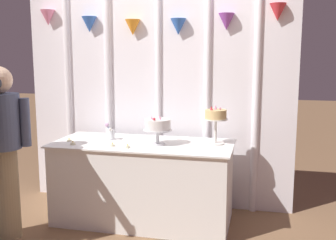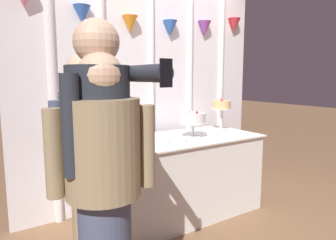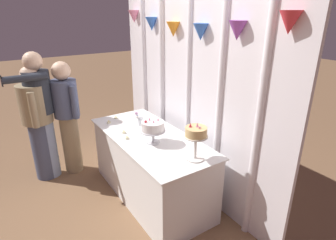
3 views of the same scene
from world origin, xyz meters
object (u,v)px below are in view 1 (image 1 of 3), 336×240
cake_table (143,182)px  tealight_far_right (128,147)px  guest_man_pink_jacket (3,146)px  tealight_near_left (73,144)px  cake_display_nearright (216,117)px  flower_vase (111,133)px  cake_display_nearleft (158,126)px  tealight_near_right (112,145)px  tealight_far_left (69,140)px

cake_table → tealight_far_right: bearing=-105.6°
guest_man_pink_jacket → tealight_near_left: bearing=39.3°
cake_display_nearright → flower_vase: (-1.05, -0.04, -0.19)m
cake_display_nearleft → flower_vase: bearing=167.7°
tealight_far_right → guest_man_pink_jacket: size_ratio=0.03×
cake_table → tealight_near_right: tealight_near_right is taller
tealight_near_left → tealight_near_right: bearing=4.3°
tealight_near_left → tealight_far_right: (0.55, -0.01, 0.00)m
tealight_near_right → tealight_far_right: same height
cake_display_nearright → tealight_near_right: size_ratio=8.33×
tealight_far_left → tealight_far_right: (0.66, -0.15, 0.00)m
tealight_near_left → guest_man_pink_jacket: guest_man_pink_jacket is taller
tealight_near_right → cake_display_nearleft: bearing=22.4°
tealight_far_right → guest_man_pink_jacket: bearing=-159.6°
tealight_near_right → tealight_near_left: bearing=-175.7°
tealight_near_left → flower_vase: bearing=49.1°
cake_display_nearright → cake_display_nearleft: bearing=-163.4°
tealight_far_left → tealight_near_right: (0.50, -0.12, 0.00)m
cake_display_nearleft → flower_vase: 0.54m
tealight_far_left → tealight_near_right: bearing=-13.1°
flower_vase → tealight_far_right: flower_vase is taller
tealight_far_left → tealight_near_right: 0.51m
cake_display_nearright → flower_vase: 1.07m
cake_table → cake_display_nearright: (0.69, 0.11, 0.65)m
cake_display_nearright → tealight_near_left: cake_display_nearright is taller
tealight_near_left → tealight_near_right: (0.39, 0.03, -0.00)m
tealight_near_left → cake_table: bearing=21.3°
cake_display_nearright → tealight_near_left: 1.38m
tealight_near_right → cake_display_nearright: bearing=19.1°
tealight_far_left → flower_vase: bearing=23.1°
cake_table → tealight_far_right: size_ratio=41.07×
tealight_far_left → tealight_near_right: size_ratio=1.09×
tealight_far_left → tealight_near_left: (0.11, -0.15, 0.00)m
cake_table → tealight_far_left: bearing=-172.5°
cake_display_nearright → tealight_near_right: (-0.92, -0.32, -0.25)m
tealight_near_left → tealight_far_right: 0.55m
tealight_far_left → tealight_far_right: bearing=-13.0°
cake_table → tealight_far_left: tealight_far_left is taller
cake_display_nearright → cake_table: bearing=-171.2°
tealight_far_left → guest_man_pink_jacket: size_ratio=0.03×
tealight_far_right → guest_man_pink_jacket: (-1.03, -0.38, 0.04)m
cake_display_nearright → guest_man_pink_jacket: size_ratio=0.24×
cake_display_nearright → tealight_far_right: 0.88m
flower_vase → cake_display_nearleft: bearing=-12.3°
guest_man_pink_jacket → cake_display_nearright: bearing=22.4°
cake_table → cake_display_nearleft: 0.60m
guest_man_pink_jacket → tealight_far_left: bearing=55.6°
cake_display_nearright → tealight_near_right: cake_display_nearright is taller
tealight_near_right → tealight_far_right: bearing=-12.6°
tealight_near_left → tealight_far_right: size_ratio=1.15×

